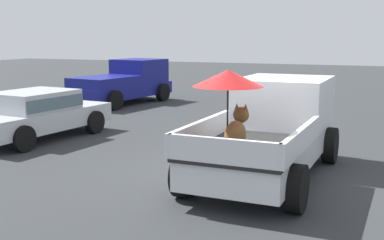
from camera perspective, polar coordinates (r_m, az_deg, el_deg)
name	(u,v)px	position (r m, az deg, el deg)	size (l,w,h in m)	color
ground_plane	(266,178)	(10.23, 8.38, -6.50)	(80.00, 80.00, 0.00)	#2D3033
pickup_truck_main	(272,127)	(10.40, 9.06, -0.78)	(5.09, 2.34, 2.26)	black
pickup_truck_red	(125,82)	(21.19, -7.63, 4.27)	(5.02, 2.75, 1.80)	black
parked_sedan_near	(36,112)	(14.34, -17.32, 0.85)	(4.46, 2.32, 1.33)	black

